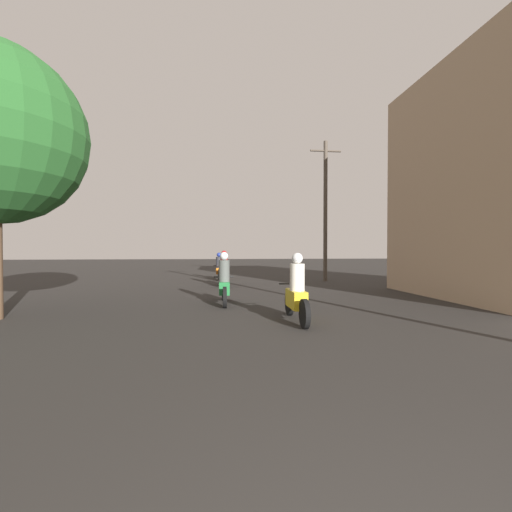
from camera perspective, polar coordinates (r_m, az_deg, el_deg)
motorcycle_yellow at (r=7.70m, az=6.77°, el=-6.34°), size 0.60×2.05×1.53m
motorcycle_green at (r=10.17m, az=-5.34°, el=-4.52°), size 0.60×2.05×1.54m
motorcycle_black at (r=15.23m, az=-5.35°, el=-2.63°), size 0.60×2.00×1.57m
motorcycle_orange at (r=18.78m, az=-6.20°, el=-2.09°), size 0.60×1.99×1.45m
utility_pole_far at (r=18.04m, az=11.49°, el=7.83°), size 1.60×0.20×7.16m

